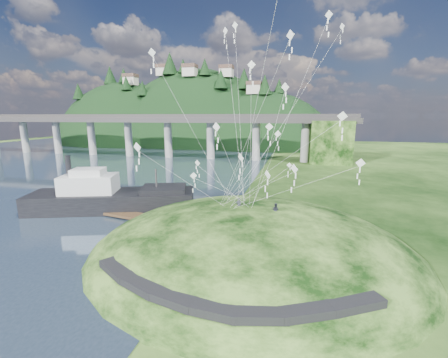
# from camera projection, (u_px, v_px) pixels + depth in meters

# --- Properties ---
(ground) EXTENTS (320.00, 320.00, 0.00)m
(ground) POSITION_uv_depth(u_px,v_px,m) (175.00, 252.00, 32.23)
(ground) COLOR black
(ground) RESTS_ON ground
(grass_hill) EXTENTS (36.00, 32.00, 13.00)m
(grass_hill) POSITION_uv_depth(u_px,v_px,m) (251.00, 264.00, 32.56)
(grass_hill) COLOR black
(grass_hill) RESTS_ON ground
(footpath) EXTENTS (22.29, 5.84, 0.83)m
(footpath) POSITION_uv_depth(u_px,v_px,m) (218.00, 296.00, 20.79)
(footpath) COLOR black
(footpath) RESTS_ON ground
(bridge) EXTENTS (160.00, 11.00, 15.00)m
(bridge) POSITION_uv_depth(u_px,v_px,m) (183.00, 130.00, 103.00)
(bridge) COLOR #2D2B2B
(bridge) RESTS_ON ground
(far_ridge) EXTENTS (153.00, 70.00, 94.50)m
(far_ridge) POSITION_uv_depth(u_px,v_px,m) (190.00, 158.00, 160.05)
(far_ridge) COLOR black
(far_ridge) RESTS_ON ground
(work_barge) EXTENTS (25.44, 14.12, 8.60)m
(work_barge) POSITION_uv_depth(u_px,v_px,m) (110.00, 197.00, 46.15)
(work_barge) COLOR black
(work_barge) RESTS_ON ground
(wooden_dock) EXTENTS (14.69, 4.72, 1.04)m
(wooden_dock) POSITION_uv_depth(u_px,v_px,m) (141.00, 217.00, 41.96)
(wooden_dock) COLOR #3A2717
(wooden_dock) RESTS_ON ground
(kite_flyers) EXTENTS (4.73, 1.33, 1.64)m
(kite_flyers) POSITION_uv_depth(u_px,v_px,m) (262.00, 201.00, 30.88)
(kite_flyers) COLOR #292C37
(kite_flyers) RESTS_ON ground
(kite_swarm) EXTENTS (19.39, 15.50, 20.25)m
(kite_swarm) POSITION_uv_depth(u_px,v_px,m) (256.00, 103.00, 28.36)
(kite_swarm) COLOR white
(kite_swarm) RESTS_ON ground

